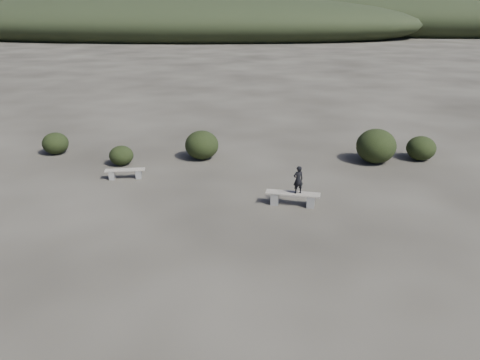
{
  "coord_description": "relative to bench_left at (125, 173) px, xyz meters",
  "views": [
    {
      "loc": [
        1.77,
        -11.6,
        6.86
      ],
      "look_at": [
        0.45,
        3.5,
        1.1
      ],
      "focal_mm": 35.0,
      "sensor_mm": 36.0,
      "label": 1
    }
  ],
  "objects": [
    {
      "name": "shrub_a",
      "position": [
        -0.72,
        1.73,
        0.19
      ],
      "size": [
        1.07,
        1.07,
        0.88
      ],
      "primitive_type": "ellipsoid",
      "color": "black",
      "rests_on": "ground"
    },
    {
      "name": "seated_person",
      "position": [
        7.04,
        -2.16,
        0.75
      ],
      "size": [
        0.44,
        0.37,
        1.02
      ],
      "primitive_type": "imported",
      "rotation": [
        0.0,
        0.0,
        3.52
      ],
      "color": "black",
      "rests_on": "bench_right"
    },
    {
      "name": "shrub_e",
      "position": [
        12.89,
        3.65,
        0.31
      ],
      "size": [
        1.34,
        1.34,
        1.11
      ],
      "primitive_type": "ellipsoid",
      "color": "black",
      "rests_on": "ground"
    },
    {
      "name": "bench_right",
      "position": [
        6.88,
        -2.14,
        0.05
      ],
      "size": [
        1.97,
        0.62,
        0.49
      ],
      "rotation": [
        0.0,
        0.0,
        -0.11
      ],
      "color": "slate",
      "rests_on": "ground"
    },
    {
      "name": "shrub_f",
      "position": [
        -4.42,
        3.08,
        0.27
      ],
      "size": [
        1.23,
        1.23,
        1.04
      ],
      "primitive_type": "ellipsoid",
      "color": "black",
      "rests_on": "ground"
    },
    {
      "name": "bench_left",
      "position": [
        0.0,
        0.0,
        0.0
      ],
      "size": [
        1.66,
        0.66,
        0.41
      ],
      "rotation": [
        0.0,
        0.0,
        0.2
      ],
      "color": "slate",
      "rests_on": "ground"
    },
    {
      "name": "shrub_d",
      "position": [
        10.71,
        3.06,
        0.53
      ],
      "size": [
        1.78,
        1.78,
        1.56
      ],
      "primitive_type": "ellipsoid",
      "color": "black",
      "rests_on": "ground"
    },
    {
      "name": "shrub_b",
      "position": [
        2.75,
        2.92,
        0.42
      ],
      "size": [
        1.56,
        1.56,
        1.34
      ],
      "primitive_type": "ellipsoid",
      "color": "black",
      "rests_on": "ground"
    },
    {
      "name": "ground",
      "position": [
        4.56,
        -6.13,
        -0.25
      ],
      "size": [
        1200.0,
        1200.0,
        0.0
      ],
      "primitive_type": "plane",
      "color": "#28251F",
      "rests_on": "ground"
    }
  ]
}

